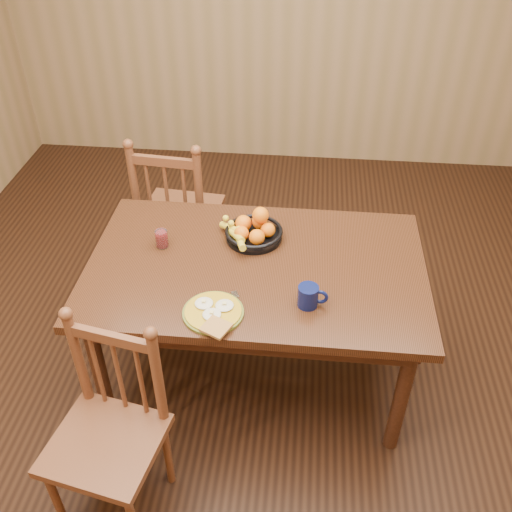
# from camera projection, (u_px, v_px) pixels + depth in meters

# --- Properties ---
(room) EXTENTS (4.52, 5.02, 2.72)m
(room) POSITION_uv_depth(u_px,v_px,m) (256.00, 150.00, 2.33)
(room) COLOR black
(room) RESTS_ON ground
(dining_table) EXTENTS (1.60, 1.00, 0.75)m
(dining_table) POSITION_uv_depth(u_px,v_px,m) (256.00, 278.00, 2.75)
(dining_table) COLOR black
(dining_table) RESTS_ON ground
(chair_far) EXTENTS (0.50, 0.48, 1.02)m
(chair_far) POSITION_uv_depth(u_px,v_px,m) (178.00, 213.00, 3.49)
(chair_far) COLOR #532A19
(chair_far) RESTS_ON ground
(chair_near) EXTENTS (0.50, 0.48, 0.94)m
(chair_near) POSITION_uv_depth(u_px,v_px,m) (109.00, 433.00, 2.30)
(chair_near) COLOR #532A19
(chair_near) RESTS_ON ground
(breakfast_plate) EXTENTS (0.26, 0.30, 0.04)m
(breakfast_plate) POSITION_uv_depth(u_px,v_px,m) (213.00, 312.00, 2.42)
(breakfast_plate) COLOR #59601E
(breakfast_plate) RESTS_ON dining_table
(fork) EXTENTS (0.07, 0.18, 0.00)m
(fork) POSITION_uv_depth(u_px,v_px,m) (232.00, 303.00, 2.48)
(fork) COLOR silver
(fork) RESTS_ON dining_table
(spoon) EXTENTS (0.04, 0.16, 0.01)m
(spoon) POSITION_uv_depth(u_px,v_px,m) (198.00, 301.00, 2.49)
(spoon) COLOR silver
(spoon) RESTS_ON dining_table
(coffee_mug) EXTENTS (0.13, 0.09, 0.10)m
(coffee_mug) POSITION_uv_depth(u_px,v_px,m) (309.00, 296.00, 2.45)
(coffee_mug) COLOR #0B123E
(coffee_mug) RESTS_ON dining_table
(juice_glass) EXTENTS (0.06, 0.06, 0.09)m
(juice_glass) POSITION_uv_depth(u_px,v_px,m) (162.00, 239.00, 2.79)
(juice_glass) COLOR silver
(juice_glass) RESTS_ON dining_table
(fruit_bowl) EXTENTS (0.32, 0.32, 0.17)m
(fruit_bowl) POSITION_uv_depth(u_px,v_px,m) (253.00, 231.00, 2.83)
(fruit_bowl) COLOR black
(fruit_bowl) RESTS_ON dining_table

